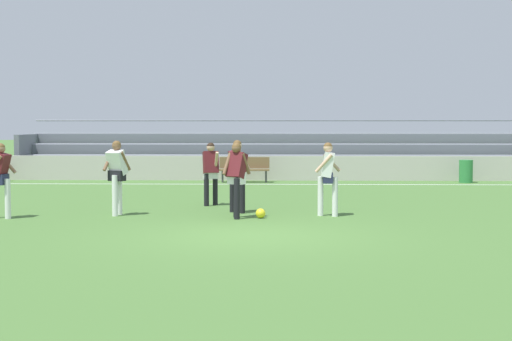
# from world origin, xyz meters

# --- Properties ---
(ground_plane) EXTENTS (160.00, 160.00, 0.00)m
(ground_plane) POSITION_xyz_m (0.00, 0.00, 0.00)
(ground_plane) COLOR #477033
(field_line_sideline) EXTENTS (44.00, 0.12, 0.01)m
(field_line_sideline) POSITION_xyz_m (0.00, 12.01, 0.00)
(field_line_sideline) COLOR white
(field_line_sideline) RESTS_ON ground
(sideline_wall) EXTENTS (48.00, 0.16, 0.91)m
(sideline_wall) POSITION_xyz_m (0.00, 13.82, 0.45)
(sideline_wall) COLOR #BCB7AD
(sideline_wall) RESTS_ON ground
(bleacher_stand) EXTENTS (24.09, 2.84, 2.26)m
(bleacher_stand) POSITION_xyz_m (2.48, 15.88, 0.95)
(bleacher_stand) COLOR #9EA3AD
(bleacher_stand) RESTS_ON ground
(bench_near_wall_gap) EXTENTS (1.80, 0.40, 0.90)m
(bench_near_wall_gap) POSITION_xyz_m (-0.64, 12.90, 0.55)
(bench_near_wall_gap) COLOR brown
(bench_near_wall_gap) RESTS_ON ground
(trash_bin) EXTENTS (0.48, 0.48, 0.81)m
(trash_bin) POSITION_xyz_m (7.26, 12.94, 0.41)
(trash_bin) COLOR #2D7F3D
(trash_bin) RESTS_ON ground
(player_dark_trailing_run) EXTENTS (0.62, 0.46, 1.73)m
(player_dark_trailing_run) POSITION_xyz_m (-0.41, 3.68, 1.03)
(player_dark_trailing_run) COLOR black
(player_dark_trailing_run) RESTS_ON ground
(player_dark_overlapping) EXTENTS (0.65, 0.53, 1.69)m
(player_dark_overlapping) POSITION_xyz_m (-0.37, 2.63, 1.01)
(player_dark_overlapping) COLOR black
(player_dark_overlapping) RESTS_ON ground
(player_dark_on_ball) EXTENTS (0.58, 0.49, 1.68)m
(player_dark_on_ball) POSITION_xyz_m (-5.61, 2.45, 1.00)
(player_dark_on_ball) COLOR white
(player_dark_on_ball) RESTS_ON ground
(player_white_dropping_back) EXTENTS (0.62, 0.51, 1.72)m
(player_white_dropping_back) POSITION_xyz_m (-3.15, 3.08, 1.03)
(player_white_dropping_back) COLOR white
(player_white_dropping_back) RESTS_ON ground
(player_white_wide_left) EXTENTS (0.62, 0.46, 1.69)m
(player_white_wide_left) POSITION_xyz_m (1.69, 3.08, 1.01)
(player_white_wide_left) COLOR white
(player_white_wide_left) RESTS_ON ground
(player_dark_pressing_high) EXTENTS (0.46, 0.59, 1.62)m
(player_dark_pressing_high) POSITION_xyz_m (-1.17, 5.20, 0.96)
(player_dark_pressing_high) COLOR black
(player_dark_pressing_high) RESTS_ON ground
(soccer_ball) EXTENTS (0.22, 0.22, 0.22)m
(soccer_ball) POSITION_xyz_m (0.17, 2.65, 0.11)
(soccer_ball) COLOR yellow
(soccer_ball) RESTS_ON ground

